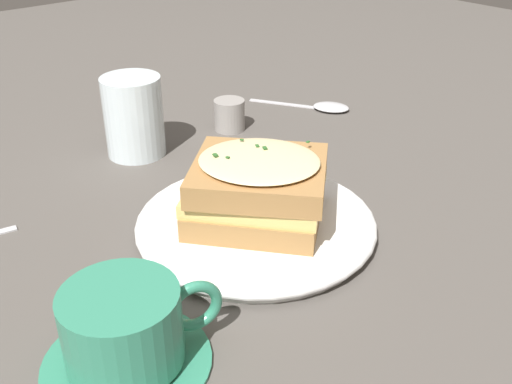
# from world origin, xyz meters

# --- Properties ---
(ground_plane) EXTENTS (2.40, 2.40, 0.00)m
(ground_plane) POSITION_xyz_m (0.00, 0.00, 0.00)
(ground_plane) COLOR #514C47
(dinner_plate) EXTENTS (0.25, 0.25, 0.02)m
(dinner_plate) POSITION_xyz_m (0.01, 0.03, 0.01)
(dinner_plate) COLOR white
(dinner_plate) RESTS_ON ground_plane
(sandwich) EXTENTS (0.18, 0.18, 0.07)m
(sandwich) POSITION_xyz_m (0.01, 0.03, 0.05)
(sandwich) COLOR #A37542
(sandwich) RESTS_ON dinner_plate
(teacup_with_saucer) EXTENTS (0.15, 0.13, 0.07)m
(teacup_with_saucer) POSITION_xyz_m (0.21, 0.10, 0.03)
(teacup_with_saucer) COLOR #338466
(teacup_with_saucer) RESTS_ON ground_plane
(water_glass) EXTENTS (0.08, 0.08, 0.11)m
(water_glass) POSITION_xyz_m (-0.00, -0.22, 0.05)
(water_glass) COLOR silver
(water_glass) RESTS_ON ground_plane
(spoon) EXTENTS (0.10, 0.15, 0.01)m
(spoon) POSITION_xyz_m (-0.31, -0.17, 0.00)
(spoon) COLOR silver
(spoon) RESTS_ON ground_plane
(condiment_pot) EXTENTS (0.04, 0.04, 0.04)m
(condiment_pot) POSITION_xyz_m (-0.14, -0.21, 0.02)
(condiment_pot) COLOR gray
(condiment_pot) RESTS_ON ground_plane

